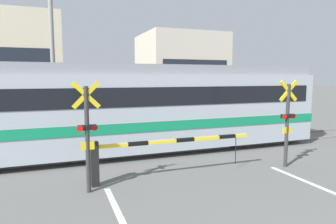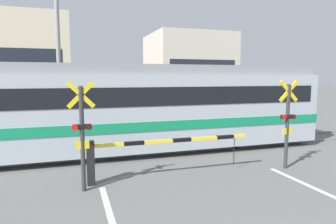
% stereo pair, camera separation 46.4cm
% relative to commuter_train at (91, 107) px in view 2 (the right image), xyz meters
% --- Properties ---
extents(rail_track_near, '(50.00, 0.10, 0.08)m').
position_rel_commuter_train_xyz_m(rail_track_near, '(2.59, -0.72, -1.71)').
color(rail_track_near, gray).
rests_on(rail_track_near, ground_plane).
extents(rail_track_far, '(50.00, 0.10, 0.08)m').
position_rel_commuter_train_xyz_m(rail_track_far, '(2.59, 0.72, -1.71)').
color(rail_track_far, gray).
rests_on(rail_track_far, ground_plane).
extents(commuter_train, '(17.82, 2.82, 3.28)m').
position_rel_commuter_train_xyz_m(commuter_train, '(0.00, 0.00, 0.00)').
color(commuter_train, '#ADB7C1').
rests_on(commuter_train, ground_plane).
extents(crossing_barrier_near, '(4.73, 0.20, 1.18)m').
position_rel_commuter_train_xyz_m(crossing_barrier_near, '(1.05, -3.21, -0.92)').
color(crossing_barrier_near, black).
rests_on(crossing_barrier_near, ground_plane).
extents(crossing_barrier_far, '(4.73, 0.20, 1.18)m').
position_rel_commuter_train_xyz_m(crossing_barrier_far, '(4.12, 2.87, -0.92)').
color(crossing_barrier_far, black).
rests_on(crossing_barrier_far, ground_plane).
extents(crossing_signal_left, '(0.68, 0.15, 2.75)m').
position_rel_commuter_train_xyz_m(crossing_signal_left, '(-0.45, -3.58, -0.24)').
color(crossing_signal_left, '#333333').
rests_on(crossing_signal_left, ground_plane).
extents(crossing_signal_right, '(0.68, 0.15, 2.75)m').
position_rel_commuter_train_xyz_m(crossing_signal_right, '(5.63, -3.58, -0.24)').
color(crossing_signal_right, '#333333').
rests_on(crossing_signal_right, ground_plane).
extents(pedestrian, '(0.38, 0.22, 1.57)m').
position_rel_commuter_train_xyz_m(pedestrian, '(3.25, 4.38, -0.86)').
color(pedestrian, brown).
rests_on(pedestrian, ground_plane).
extents(building_left_of_street, '(6.45, 6.22, 7.16)m').
position_rel_commuter_train_xyz_m(building_left_of_street, '(-3.83, 13.00, 1.82)').
color(building_left_of_street, beige).
rests_on(building_left_of_street, ground_plane).
extents(building_right_of_street, '(6.40, 6.22, 6.41)m').
position_rel_commuter_train_xyz_m(building_right_of_street, '(8.98, 13.00, 1.45)').
color(building_right_of_street, beige).
rests_on(building_right_of_street, ground_plane).
extents(utility_pole_streetside, '(0.22, 0.22, 8.85)m').
position_rel_commuter_train_xyz_m(utility_pole_streetside, '(-1.20, 5.37, 2.67)').
color(utility_pole_streetside, gray).
rests_on(utility_pole_streetside, ground_plane).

